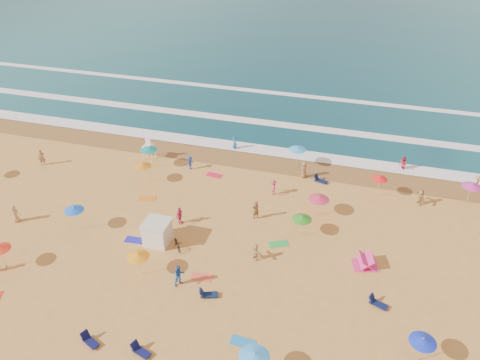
# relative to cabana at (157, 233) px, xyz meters

# --- Properties ---
(ground) EXTENTS (220.00, 220.00, 0.00)m
(ground) POSITION_rel_cabana_xyz_m (5.03, 3.14, -1.00)
(ground) COLOR gold
(ground) RESTS_ON ground
(ocean) EXTENTS (220.00, 140.00, 0.18)m
(ocean) POSITION_rel_cabana_xyz_m (5.03, 87.14, -1.00)
(ocean) COLOR #0C4756
(ocean) RESTS_ON ground
(wet_sand) EXTENTS (220.00, 220.00, 0.00)m
(wet_sand) POSITION_rel_cabana_xyz_m (5.03, 15.64, -0.99)
(wet_sand) COLOR olive
(wet_sand) RESTS_ON ground
(surf_foam) EXTENTS (200.00, 18.70, 0.05)m
(surf_foam) POSITION_rel_cabana_xyz_m (5.03, 24.46, -0.90)
(surf_foam) COLOR white
(surf_foam) RESTS_ON ground
(cabana) EXTENTS (2.00, 2.00, 2.00)m
(cabana) POSITION_rel_cabana_xyz_m (0.00, 0.00, 0.00)
(cabana) COLOR silver
(cabana) RESTS_ON ground
(cabana_roof) EXTENTS (2.20, 2.20, 0.12)m
(cabana_roof) POSITION_rel_cabana_xyz_m (0.00, 0.00, 1.06)
(cabana_roof) COLOR silver
(cabana_roof) RESTS_ON cabana
(bicycle) EXTENTS (1.55, 1.79, 0.93)m
(bicycle) POSITION_rel_cabana_xyz_m (1.90, -0.30, -0.53)
(bicycle) COLOR black
(bicycle) RESTS_ON ground
(lifeguard_stand) EXTENTS (1.20, 1.20, 2.10)m
(lifeguard_stand) POSITION_rel_cabana_xyz_m (-6.83, 12.93, 0.05)
(lifeguard_stand) COLOR white
(lifeguard_stand) RESTS_ON ground
(beach_umbrellas) EXTENTS (64.29, 27.81, 0.74)m
(beach_umbrellas) POSITION_rel_cabana_xyz_m (9.67, 4.45, 1.11)
(beach_umbrellas) COLOR teal
(beach_umbrellas) RESTS_ON ground
(loungers) EXTENTS (54.41, 25.15, 0.34)m
(loungers) POSITION_rel_cabana_xyz_m (11.81, -0.93, -0.83)
(loungers) COLOR #0E1B48
(loungers) RESTS_ON ground
(towels) EXTENTS (41.57, 21.92, 0.03)m
(towels) POSITION_rel_cabana_xyz_m (5.29, -0.54, -0.98)
(towels) COLOR red
(towels) RESTS_ON ground
(popup_tents) EXTENTS (13.55, 12.13, 1.20)m
(popup_tents) POSITION_rel_cabana_xyz_m (22.90, 6.82, -0.40)
(popup_tents) COLOR #E63382
(popup_tents) RESTS_ON ground
(beachgoers) EXTENTS (45.79, 25.90, 2.15)m
(beachgoers) POSITION_rel_cabana_xyz_m (6.56, 7.63, -0.18)
(beachgoers) COLOR tan
(beachgoers) RESTS_ON ground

